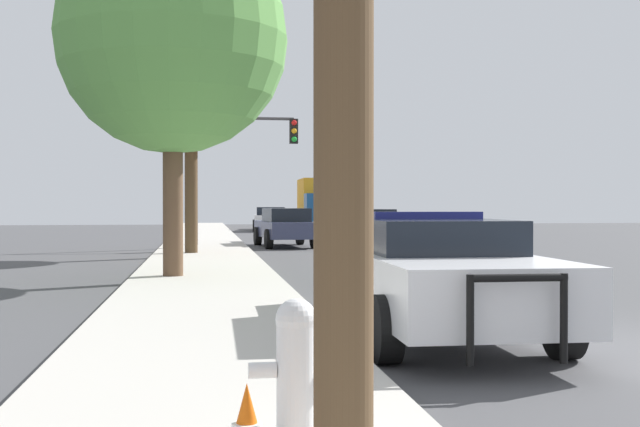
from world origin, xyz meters
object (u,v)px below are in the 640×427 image
Objects in this scene: box_truck at (321,202)px; tree_sidewalk_near at (173,39)px; police_car at (432,272)px; traffic_light at (239,152)px; car_background_oncoming at (374,223)px; car_background_distant at (270,218)px; fire_hydrant at (296,363)px; tree_sidewalk_mid at (191,90)px; car_background_midblock at (285,226)px.

box_truck is 34.60m from tree_sidewalk_near.
police_car is 8.94m from tree_sidewalk_near.
car_background_oncoming is at bearing 39.51° from traffic_light.
traffic_light is 1.04× the size of car_background_distant.
traffic_light is (0.73, 24.09, 2.90)m from fire_hydrant.
traffic_light is 12.74m from tree_sidewalk_near.
box_truck reaches higher than car_background_distant.
box_truck is at bearing -95.60° from police_car.
car_background_midblock is at bearing 57.47° from tree_sidewalk_mid.
fire_hydrant is 19.88m from tree_sidewalk_mid.
traffic_light reaches higher than fire_hydrant.
car_background_midblock is at bearing 79.70° from box_truck.
fire_hydrant is at bearing -100.20° from car_background_midblock.
car_background_oncoming is at bearing -71.41° from car_background_distant.
police_car is 25.09m from car_background_oncoming.
car_background_oncoming is 16.03m from box_truck.
tree_sidewalk_near is (-3.65, -13.09, 4.18)m from car_background_midblock.
tree_sidewalk_near reaches higher than fire_hydrant.
car_background_distant is (3.35, 41.80, 0.16)m from fire_hydrant.
traffic_light is 5.23m from tree_sidewalk_mid.
fire_hydrant is 0.19× the size of car_background_distant.
tree_sidewalk_mid is at bearing 88.08° from tree_sidewalk_near.
traffic_light is at bearing 70.83° from tree_sidewalk_mid.
tree_sidewalk_near is (-1.18, 11.58, 4.35)m from fire_hydrant.
traffic_light is 0.71× the size of box_truck.
car_background_distant is at bearing 79.23° from tree_sidewalk_mid.
car_background_oncoming is 6.17m from car_background_midblock.
car_background_oncoming reaches higher than fire_hydrant.
car_background_midblock is at bearing -89.93° from police_car.
car_background_midblock is (1.75, 0.58, -2.73)m from traffic_light.
tree_sidewalk_mid reaches higher than car_background_distant.
tree_sidewalk_near reaches higher than car_background_midblock.
tree_sidewalk_near reaches higher than box_truck.
police_car is 37.39m from car_background_distant.
tree_sidewalk_near reaches higher than car_background_distant.
fire_hydrant is 0.13× the size of box_truck.
tree_sidewalk_mid is (-7.73, -25.73, 3.31)m from box_truck.
police_car is at bearing 74.47° from car_background_oncoming.
police_car is 1.19× the size of car_background_distant.
tree_sidewalk_mid is at bearing -127.01° from car_background_midblock.
car_background_oncoming is at bearing 76.87° from fire_hydrant.
car_background_oncoming is (6.79, 29.08, 0.15)m from fire_hydrant.
car_background_distant is at bearing -90.89° from police_car.
car_background_midblock is at bearing 84.27° from fire_hydrant.
box_truck reaches higher than police_car.
box_truck is 0.92× the size of tree_sidewalk_near.
tree_sidewalk_mid is (-4.27, -22.44, 4.27)m from car_background_distant.
car_background_oncoming is at bearing -99.67° from police_car.
fire_hydrant is 24.80m from car_background_midblock.
car_background_distant is 0.98× the size of car_background_oncoming.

